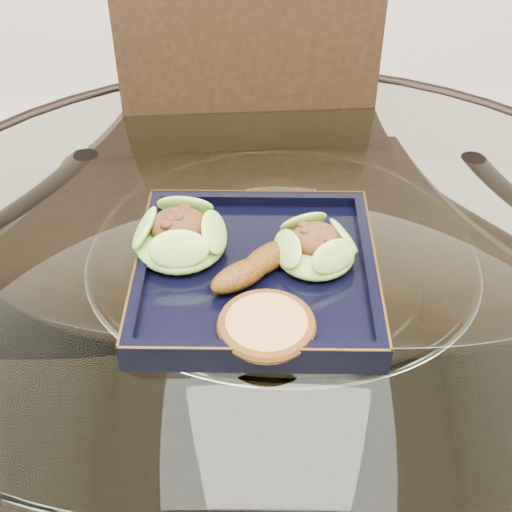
{
  "coord_description": "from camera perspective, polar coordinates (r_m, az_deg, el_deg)",
  "views": [
    {
      "loc": [
        -0.02,
        -0.6,
        1.31
      ],
      "look_at": [
        -0.03,
        0.0,
        0.8
      ],
      "focal_mm": 50.0,
      "sensor_mm": 36.0,
      "label": 1
    }
  ],
  "objects": [
    {
      "name": "crumb_patty",
      "position": [
        0.73,
        0.85,
        -5.67
      ],
      "size": [
        0.1,
        0.1,
        0.02
      ],
      "primitive_type": "cylinder",
      "rotation": [
        0.0,
        0.0,
        0.08
      ],
      "color": "gold",
      "rests_on": "navy_plate"
    },
    {
      "name": "navy_plate",
      "position": [
        0.81,
        -0.0,
        -1.63
      ],
      "size": [
        0.27,
        0.27,
        0.02
      ],
      "primitive_type": "cube",
      "rotation": [
        0.0,
        0.0,
        -0.0
      ],
      "color": "black",
      "rests_on": "dining_table"
    },
    {
      "name": "dining_chair",
      "position": [
        1.19,
        -0.1,
        -0.27
      ],
      "size": [
        0.45,
        0.45,
        0.97
      ],
      "rotation": [
        0.0,
        0.0,
        0.08
      ],
      "color": "black",
      "rests_on": "ground"
    },
    {
      "name": "lettuce_wrap_right",
      "position": [
        0.81,
        4.76,
        0.52
      ],
      "size": [
        0.09,
        0.09,
        0.03
      ],
      "primitive_type": "ellipsoid",
      "rotation": [
        0.0,
        0.0,
        0.02
      ],
      "color": "olive",
      "rests_on": "navy_plate"
    },
    {
      "name": "roasted_plantain",
      "position": [
        0.8,
        0.91,
        -0.19
      ],
      "size": [
        0.13,
        0.13,
        0.03
      ],
      "primitive_type": "ellipsoid",
      "rotation": [
        0.0,
        0.0,
        0.79
      ],
      "color": "#6C3B0B",
      "rests_on": "navy_plate"
    },
    {
      "name": "lettuce_wrap_left",
      "position": [
        0.82,
        -6.1,
        1.41
      ],
      "size": [
        0.14,
        0.14,
        0.04
      ],
      "primitive_type": "ellipsoid",
      "rotation": [
        0.0,
        0.0,
        -0.43
      ],
      "color": "#69A42F",
      "rests_on": "navy_plate"
    },
    {
      "name": "dining_table",
      "position": [
        0.93,
        1.82,
        -9.76
      ],
      "size": [
        1.13,
        1.13,
        0.77
      ],
      "color": "white",
      "rests_on": "ground"
    }
  ]
}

